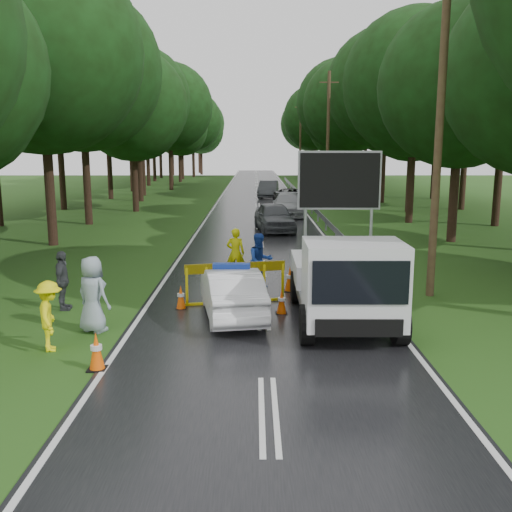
{
  "coord_description": "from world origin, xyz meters",
  "views": [
    {
      "loc": [
        -0.24,
        -15.15,
        4.52
      ],
      "look_at": [
        -0.2,
        1.75,
        1.3
      ],
      "focal_mm": 40.0,
      "sensor_mm": 36.0,
      "label": 1
    }
  ],
  "objects_px": {
    "police_sedan": "(232,293)",
    "queue_car_second": "(288,205)",
    "work_truck": "(345,280)",
    "civilian": "(260,261)",
    "queue_car_third": "(291,197)",
    "barrier": "(236,273)",
    "officer": "(236,253)",
    "queue_car_first": "(274,217)",
    "queue_car_fourth": "(268,189)"
  },
  "relations": [
    {
      "from": "work_truck",
      "to": "barrier",
      "type": "xyz_separation_m",
      "value": [
        -2.87,
        2.01,
        -0.26
      ]
    },
    {
      "from": "civilian",
      "to": "queue_car_first",
      "type": "xyz_separation_m",
      "value": [
        0.9,
        12.9,
        -0.11
      ]
    },
    {
      "from": "barrier",
      "to": "officer",
      "type": "bearing_deg",
      "value": 79.3
    },
    {
      "from": "queue_car_fourth",
      "to": "civilian",
      "type": "bearing_deg",
      "value": -86.04
    },
    {
      "from": "work_truck",
      "to": "queue_car_third",
      "type": "bearing_deg",
      "value": 89.36
    },
    {
      "from": "work_truck",
      "to": "queue_car_second",
      "type": "height_order",
      "value": "work_truck"
    },
    {
      "from": "work_truck",
      "to": "queue_car_first",
      "type": "distance_m",
      "value": 16.87
    },
    {
      "from": "barrier",
      "to": "police_sedan",
      "type": "bearing_deg",
      "value": -105.19
    },
    {
      "from": "queue_car_second",
      "to": "queue_car_fourth",
      "type": "relative_size",
      "value": 1.09
    },
    {
      "from": "barrier",
      "to": "civilian",
      "type": "bearing_deg",
      "value": 56.35
    },
    {
      "from": "barrier",
      "to": "civilian",
      "type": "distance_m",
      "value": 2.05
    },
    {
      "from": "police_sedan",
      "to": "officer",
      "type": "relative_size",
      "value": 2.4
    },
    {
      "from": "police_sedan",
      "to": "officer",
      "type": "xyz_separation_m",
      "value": [
        -0.05,
        4.78,
        0.21
      ]
    },
    {
      "from": "queue_car_third",
      "to": "queue_car_fourth",
      "type": "distance_m",
      "value": 7.77
    },
    {
      "from": "police_sedan",
      "to": "work_truck",
      "type": "distance_m",
      "value": 3.05
    },
    {
      "from": "civilian",
      "to": "queue_car_second",
      "type": "height_order",
      "value": "civilian"
    },
    {
      "from": "police_sedan",
      "to": "barrier",
      "type": "height_order",
      "value": "police_sedan"
    },
    {
      "from": "police_sedan",
      "to": "work_truck",
      "type": "height_order",
      "value": "work_truck"
    },
    {
      "from": "police_sedan",
      "to": "queue_car_third",
      "type": "distance_m",
      "value": 29.96
    },
    {
      "from": "queue_car_second",
      "to": "queue_car_fourth",
      "type": "xyz_separation_m",
      "value": [
        -1.01,
        14.1,
        0.03
      ]
    },
    {
      "from": "police_sedan",
      "to": "queue_car_first",
      "type": "xyz_separation_m",
      "value": [
        1.7,
        16.14,
        0.12
      ]
    },
    {
      "from": "civilian",
      "to": "queue_car_second",
      "type": "xyz_separation_m",
      "value": [
        2.07,
        20.03,
        -0.16
      ]
    },
    {
      "from": "queue_car_first",
      "to": "police_sedan",
      "type": "bearing_deg",
      "value": -103.49
    },
    {
      "from": "police_sedan",
      "to": "queue_car_fourth",
      "type": "xyz_separation_m",
      "value": [
        1.87,
        37.37,
        0.1
      ]
    },
    {
      "from": "queue_car_first",
      "to": "queue_car_fourth",
      "type": "xyz_separation_m",
      "value": [
        0.17,
        21.23,
        -0.02
      ]
    },
    {
      "from": "queue_car_third",
      "to": "queue_car_second",
      "type": "bearing_deg",
      "value": -101.67
    },
    {
      "from": "civilian",
      "to": "queue_car_fourth",
      "type": "xyz_separation_m",
      "value": [
        1.07,
        34.13,
        -0.13
      ]
    },
    {
      "from": "police_sedan",
      "to": "work_truck",
      "type": "xyz_separation_m",
      "value": [
        2.93,
        -0.68,
        0.52
      ]
    },
    {
      "from": "work_truck",
      "to": "queue_car_third",
      "type": "xyz_separation_m",
      "value": [
        0.53,
        30.44,
        -0.51
      ]
    },
    {
      "from": "police_sedan",
      "to": "queue_car_third",
      "type": "bearing_deg",
      "value": -106.18
    },
    {
      "from": "queue_car_second",
      "to": "police_sedan",
      "type": "bearing_deg",
      "value": -94.87
    },
    {
      "from": "police_sedan",
      "to": "officer",
      "type": "distance_m",
      "value": 4.78
    },
    {
      "from": "civilian",
      "to": "queue_car_second",
      "type": "bearing_deg",
      "value": 58.95
    },
    {
      "from": "queue_car_second",
      "to": "queue_car_third",
      "type": "height_order",
      "value": "queue_car_second"
    },
    {
      "from": "work_truck",
      "to": "barrier",
      "type": "relative_size",
      "value": 1.89
    },
    {
      "from": "queue_car_second",
      "to": "queue_car_third",
      "type": "bearing_deg",
      "value": 87.02
    },
    {
      "from": "civilian",
      "to": "work_truck",
      "type": "bearing_deg",
      "value": -86.64
    },
    {
      "from": "police_sedan",
      "to": "queue_car_third",
      "type": "xyz_separation_m",
      "value": [
        3.46,
        29.76,
        0.01
      ]
    },
    {
      "from": "queue_car_third",
      "to": "queue_car_fourth",
      "type": "height_order",
      "value": "queue_car_fourth"
    },
    {
      "from": "police_sedan",
      "to": "civilian",
      "type": "bearing_deg",
      "value": -113.37
    },
    {
      "from": "work_truck",
      "to": "officer",
      "type": "bearing_deg",
      "value": 118.98
    },
    {
      "from": "barrier",
      "to": "officer",
      "type": "distance_m",
      "value": 3.45
    },
    {
      "from": "officer",
      "to": "civilian",
      "type": "xyz_separation_m",
      "value": [
        0.85,
        -1.54,
        0.02
      ]
    },
    {
      "from": "police_sedan",
      "to": "officer",
      "type": "bearing_deg",
      "value": -98.92
    },
    {
      "from": "work_truck",
      "to": "queue_car_second",
      "type": "distance_m",
      "value": 23.96
    },
    {
      "from": "queue_car_first",
      "to": "queue_car_second",
      "type": "height_order",
      "value": "queue_car_first"
    },
    {
      "from": "queue_car_first",
      "to": "queue_car_third",
      "type": "height_order",
      "value": "queue_car_first"
    },
    {
      "from": "police_sedan",
      "to": "queue_car_second",
      "type": "bearing_deg",
      "value": -106.59
    },
    {
      "from": "civilian",
      "to": "queue_car_third",
      "type": "height_order",
      "value": "civilian"
    },
    {
      "from": "queue_car_fourth",
      "to": "barrier",
      "type": "bearing_deg",
      "value": -87.12
    }
  ]
}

